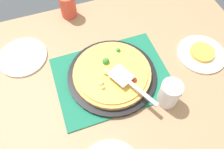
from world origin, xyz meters
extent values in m
plane|color=#3D4247|center=(0.00, 0.00, 0.00)|extent=(8.00, 8.00, 0.00)
cube|color=#9E7A56|center=(0.00, 0.00, 0.73)|extent=(1.40, 1.00, 0.03)
cube|color=#9E7A56|center=(-0.64, -0.44, 0.36)|extent=(0.07, 0.07, 0.72)
cube|color=#196B4C|center=(0.00, 0.00, 0.75)|extent=(0.48, 0.36, 0.01)
cylinder|color=black|center=(0.00, 0.00, 0.76)|extent=(0.38, 0.38, 0.01)
cylinder|color=tan|center=(0.00, 0.00, 0.78)|extent=(0.33, 0.33, 0.02)
cylinder|color=#EAB747|center=(0.00, 0.00, 0.79)|extent=(0.30, 0.30, 0.01)
sphere|color=#338433|center=(0.01, -0.05, 0.80)|extent=(0.03, 0.03, 0.03)
sphere|color=#E5CC7F|center=(0.02, 0.00, 0.80)|extent=(0.03, 0.03, 0.03)
sphere|color=#338433|center=(-0.06, -0.09, 0.80)|extent=(0.02, 0.02, 0.02)
sphere|color=#E5CC7F|center=(0.06, 0.06, 0.80)|extent=(0.02, 0.02, 0.02)
sphere|color=red|center=(-0.07, 0.07, 0.80)|extent=(0.02, 0.02, 0.02)
sphere|color=#E5CC7F|center=(0.06, 0.04, 0.80)|extent=(0.02, 0.02, 0.02)
cylinder|color=white|center=(-0.43, 0.02, 0.76)|extent=(0.22, 0.22, 0.01)
cylinder|color=white|center=(0.35, -0.24, 0.76)|extent=(0.22, 0.22, 0.01)
cylinder|color=gold|center=(-0.43, 0.02, 0.77)|extent=(0.11, 0.11, 0.02)
cylinder|color=#E04C38|center=(0.08, -0.43, 0.81)|extent=(0.08, 0.08, 0.12)
cylinder|color=white|center=(-0.17, 0.18, 0.81)|extent=(0.08, 0.08, 0.12)
cube|color=silver|center=(-0.02, 0.04, 0.82)|extent=(0.10, 0.11, 0.00)
cube|color=#B2B2B7|center=(-0.07, 0.15, 0.82)|extent=(0.08, 0.13, 0.01)
camera|label=1|loc=(0.17, 0.47, 1.57)|focal=35.50mm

